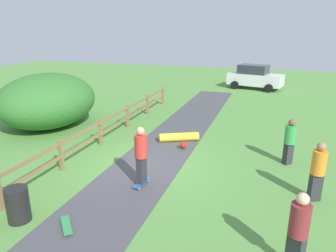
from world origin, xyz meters
name	(u,v)px	position (x,y,z in m)	size (l,w,h in m)	color
ground_plane	(147,165)	(0.00, 0.00, 0.00)	(60.00, 60.00, 0.00)	#568E42
asphalt_path	(147,165)	(0.00, 0.00, 0.01)	(2.40, 28.00, 0.02)	#47474C
wooden_fence	(83,140)	(-2.60, 0.00, 0.67)	(0.12, 18.12, 1.10)	olive
bush_large	(48,100)	(-6.33, 2.76, 1.31)	(4.25, 5.11, 2.61)	#33702D
trash_bin	(18,205)	(-1.80, -4.07, 0.45)	(0.56, 0.56, 0.90)	black
skater_riding	(141,153)	(0.39, -1.40, 1.06)	(0.43, 0.82, 1.86)	#265999
skater_fallen	(179,138)	(0.40, 2.63, 0.20)	(1.67, 1.53, 0.36)	yellow
skateboard_loose	(66,225)	(-0.49, -3.97, 0.09)	(0.69, 0.73, 0.08)	#338C4C
bystander_green	(290,140)	(4.69, 1.72, 0.91)	(0.54, 0.54, 1.66)	#2D2D33
bystander_orange	(318,169)	(5.32, -0.66, 0.95)	(0.51, 0.51, 1.73)	#2D2D33
bystander_maroon	(298,229)	(4.64, -3.65, 0.95)	(0.53, 0.53, 1.72)	#2D2D33
parked_car_white	(255,77)	(2.62, 16.37, 0.96)	(4.48, 2.73, 1.92)	silver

